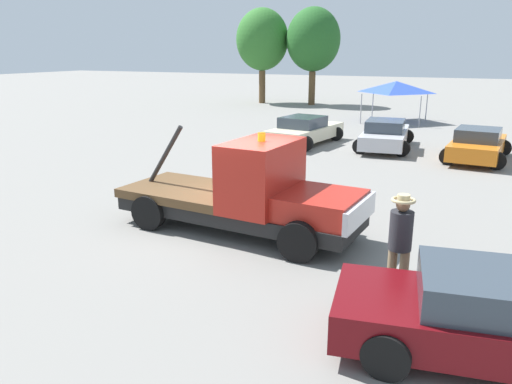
{
  "coord_description": "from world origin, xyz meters",
  "views": [
    {
      "loc": [
        5.26,
        -10.52,
        4.32
      ],
      "look_at": [
        0.5,
        0.0,
        1.05
      ],
      "focal_mm": 35.0,
      "sensor_mm": 36.0,
      "label": 1
    }
  ],
  "objects": [
    {
      "name": "tree_center",
      "position": [
        -12.19,
        29.28,
        5.22
      ],
      "size": [
        4.35,
        4.35,
        7.78
      ],
      "color": "brown",
      "rests_on": "ground"
    },
    {
      "name": "ground_plane",
      "position": [
        0.0,
        0.0,
        0.0
      ],
      "size": [
        160.0,
        160.0,
        0.0
      ],
      "primitive_type": "plane",
      "color": "gray"
    },
    {
      "name": "tow_truck",
      "position": [
        0.39,
        -0.03,
        0.97
      ],
      "size": [
        6.35,
        2.64,
        2.51
      ],
      "rotation": [
        0.0,
        0.0,
        -0.08
      ],
      "color": "black",
      "rests_on": "ground"
    },
    {
      "name": "traffic_cone",
      "position": [
        -2.78,
        4.3,
        0.25
      ],
      "size": [
        0.4,
        0.4,
        0.55
      ],
      "color": "black",
      "rests_on": "ground"
    },
    {
      "name": "parked_car_cream",
      "position": [
        -2.42,
        12.09,
        0.65
      ],
      "size": [
        2.95,
        5.07,
        1.34
      ],
      "rotation": [
        0.0,
        0.0,
        1.42
      ],
      "color": "beige",
      "rests_on": "ground"
    },
    {
      "name": "foreground_car",
      "position": [
        5.92,
        -3.3,
        0.65
      ],
      "size": [
        5.19,
        2.59,
        1.34
      ],
      "rotation": [
        0.0,
        0.0,
        0.15
      ],
      "color": "#5B0A0F",
      "rests_on": "ground"
    },
    {
      "name": "parked_car_silver",
      "position": [
        1.32,
        12.45,
        0.65
      ],
      "size": [
        2.69,
        4.92,
        1.34
      ],
      "rotation": [
        0.0,
        0.0,
        1.66
      ],
      "color": "#B7B7BC",
      "rests_on": "ground"
    },
    {
      "name": "tree_left",
      "position": [
        -7.82,
        29.57,
        5.19
      ],
      "size": [
        4.33,
        4.33,
        7.73
      ],
      "color": "brown",
      "rests_on": "ground"
    },
    {
      "name": "person_near_truck",
      "position": [
        4.18,
        -1.88,
        1.13
      ],
      "size": [
        0.43,
        0.43,
        1.92
      ],
      "rotation": [
        0.0,
        0.0,
        1.35
      ],
      "color": "#847051",
      "rests_on": "ground"
    },
    {
      "name": "parked_car_orange",
      "position": [
        5.22,
        11.44,
        0.65
      ],
      "size": [
        2.68,
        4.57,
        1.34
      ],
      "rotation": [
        0.0,
        0.0,
        1.48
      ],
      "color": "orange",
      "rests_on": "ground"
    },
    {
      "name": "canopy_tent_blue",
      "position": [
        0.17,
        21.95,
        2.16
      ],
      "size": [
        3.55,
        3.55,
        2.52
      ],
      "color": "#9E9EA3",
      "rests_on": "ground"
    }
  ]
}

